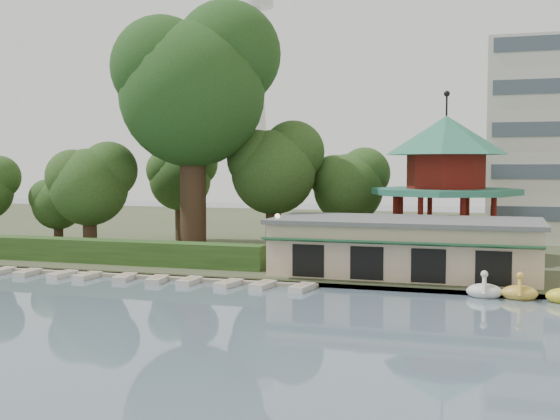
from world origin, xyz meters
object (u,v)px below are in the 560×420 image
at_px(boathouse, 405,246).
at_px(big_tree, 195,81).
at_px(pavilion, 446,172).
at_px(dock, 95,273).

relative_size(boathouse, big_tree, 0.85).
relative_size(boathouse, pavilion, 1.38).
height_order(dock, pavilion, pavilion).
xyz_separation_m(boathouse, pavilion, (2.00, 10.03, 5.11)).
bearing_deg(boathouse, pavilion, 78.72).
xyz_separation_m(dock, big_tree, (3.17, 11.00, 15.09)).
bearing_deg(dock, pavilion, 31.66).
relative_size(pavilion, big_tree, 0.62).
height_order(boathouse, big_tree, big_tree).
distance_m(dock, pavilion, 29.14).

